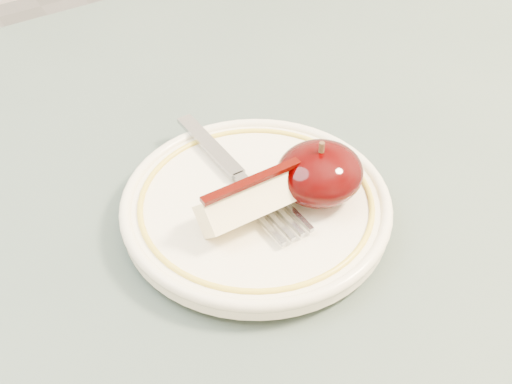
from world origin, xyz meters
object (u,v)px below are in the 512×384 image
plate (256,206)px  fork (239,176)px  table (331,347)px  apple_half (320,173)px

plate → fork: 0.03m
table → apple_half: apple_half is taller
table → fork: bearing=102.1°
plate → table: bearing=-72.8°
apple_half → fork: apple_half is taller
plate → apple_half: size_ratio=3.09×
plate → apple_half: bearing=-19.7°
fork → table: bearing=-169.8°
table → fork: fork is taller
apple_half → fork: size_ratio=0.40×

